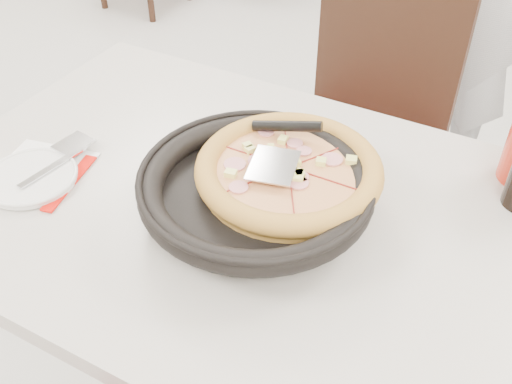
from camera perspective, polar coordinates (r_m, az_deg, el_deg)
The scene contains 10 objects.
floor at distance 1.76m, azimuth -3.55°, elevation -16.35°, with size 7.00×7.00×0.00m, color #B5B5B0.
main_table at distance 1.37m, azimuth -1.07°, elevation -12.69°, with size 1.20×0.80×0.75m, color #BDB7AF, non-canonical shape.
chair_far at distance 1.72m, azimuth 9.35°, elevation 4.41°, with size 0.42×0.42×0.95m, color black, non-canonical shape.
trivet at distance 1.06m, azimuth -0.15°, elevation -1.04°, with size 0.12×0.12×0.04m, color black.
pizza_pan at distance 1.04m, azimuth 0.00°, elevation -0.34°, with size 0.35×0.35×0.01m, color black.
pizza at distance 1.05m, azimuth 3.12°, elevation 1.44°, with size 0.31×0.31×0.02m, color #B28130.
pizza_server at distance 1.03m, azimuth 1.66°, elevation 2.58°, with size 0.08×0.10×0.00m, color silver.
napkin at distance 1.23m, azimuth -19.85°, elevation 1.86°, with size 0.17×0.17×0.00m, color white.
side_plate at distance 1.21m, azimuth -20.62°, elevation 1.25°, with size 0.17×0.17×0.01m, color white.
fork at distance 1.21m, azimuth -18.79°, elevation 2.30°, with size 0.01×0.15×0.00m, color silver.
Camera 1 is at (0.55, -0.80, 1.47)m, focal length 42.00 mm.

